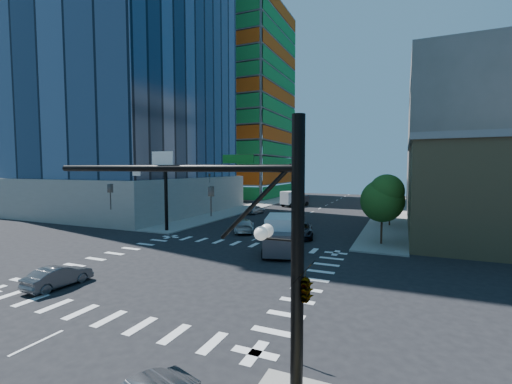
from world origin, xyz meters
The scene contains 18 objects.
ground centered at (0.00, 0.00, 0.00)m, with size 160.00×160.00×0.00m, color black.
road_markings centered at (0.00, 0.00, 0.01)m, with size 20.00×20.00×0.01m, color silver.
sidewalk_ne centered at (12.50, 40.00, 0.07)m, with size 5.00×60.00×0.15m, color gray.
sidewalk_nw centered at (-12.50, 40.00, 0.07)m, with size 5.00×60.00×0.15m, color gray.
office_tower centered at (-30.00, 25.00, 35.13)m, with size 30.00×30.00×71.00m.
construction_building centered at (-27.41, 61.93, 24.61)m, with size 25.16×34.50×70.60m.
bg_building_ne centered at (27.00, 55.00, 14.00)m, with size 24.00×30.00×28.00m, color #65605A.
signal_mast_se centered at (10.60, -11.50, 5.01)m, with size 10.51×2.48×9.00m.
signal_mast_nw centered at (-10.00, 11.50, 5.49)m, with size 10.20×0.40×9.00m.
tree_south centered at (12.63, 13.90, 4.69)m, with size 4.16×4.16×6.82m.
tree_north centered at (12.93, 25.90, 3.99)m, with size 3.54×3.52×5.78m.
no_parking_sign centered at (10.70, -9.00, 1.38)m, with size 0.30×0.06×2.20m.
car_nb_far centered at (4.16, 14.54, 0.78)m, with size 2.60×5.63×1.56m, color black.
car_sb_near centered at (-2.80, 14.84, 0.78)m, with size 2.19×5.39×1.56m, color silver.
car_sb_mid centered at (-8.02, 30.21, 0.71)m, with size 1.69×4.19×1.43m, color #A7ABAF.
car_sb_cross centered at (-5.62, -6.82, 0.68)m, with size 1.43×4.11×1.36m, color #47484C.
box_truck_near centered at (4.36, 7.01, 1.41)m, with size 4.11×6.54×3.18m.
box_truck_far centered at (-5.30, 43.75, 1.34)m, with size 4.61×6.28×3.03m.
Camera 1 is at (14.40, -21.36, 7.56)m, focal length 24.00 mm.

